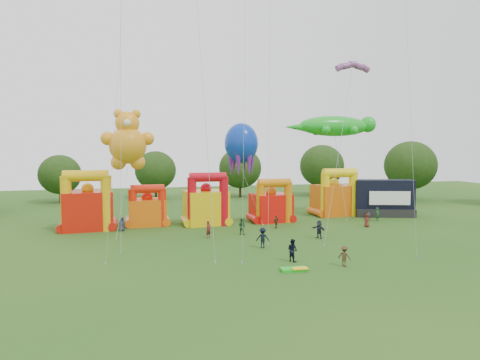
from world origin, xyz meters
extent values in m
plane|color=#1C4914|center=(0.00, 0.00, 0.00)|extent=(160.00, 160.00, 0.00)
cylinder|color=#352314|center=(36.97, 42.67, 1.86)|extent=(0.44, 0.44, 3.72)
ellipsoid|color=#1E3710|center=(36.97, 42.67, 6.41)|extent=(9.30, 9.30, 8.89)
cylinder|color=#352314|center=(24.28, 53.17, 1.75)|extent=(0.44, 0.44, 3.51)
ellipsoid|color=#1E3710|center=(24.28, 53.17, 6.04)|extent=(8.77, 8.78, 8.39)
cylinder|color=#352314|center=(7.89, 54.89, 1.65)|extent=(0.44, 0.44, 3.30)
ellipsoid|color=#1E3710|center=(7.89, 54.89, 5.68)|extent=(8.25, 8.25, 7.88)
cylinder|color=#352314|center=(-8.18, 56.87, 1.55)|extent=(0.44, 0.44, 3.09)
ellipsoid|color=#1E3710|center=(-8.18, 56.87, 5.32)|extent=(7.73, 7.72, 7.38)
cylinder|color=#352314|center=(-24.70, 54.08, 1.44)|extent=(0.44, 0.44, 2.88)
ellipsoid|color=#1E3710|center=(-24.70, 54.08, 4.96)|extent=(7.20, 7.20, 6.88)
cube|color=red|center=(-17.52, 26.91, 2.24)|extent=(5.84, 4.83, 4.47)
cylinder|color=#E4AC0C|center=(-19.67, 25.31, 3.20)|extent=(1.21, 1.21, 6.39)
cylinder|color=#E4AC0C|center=(-15.37, 25.31, 3.20)|extent=(1.21, 1.21, 6.39)
cylinder|color=#E4AC0C|center=(-17.52, 25.31, 6.39)|extent=(4.90, 1.27, 1.27)
sphere|color=#E4AC0C|center=(-17.52, 26.91, 4.77)|extent=(1.40, 1.40, 1.40)
cube|color=#DE5A0C|center=(-10.70, 27.98, 1.62)|extent=(4.52, 3.65, 3.24)
cylinder|color=red|center=(-12.44, 26.69, 2.31)|extent=(0.98, 0.98, 4.63)
cylinder|color=red|center=(-8.97, 26.69, 2.31)|extent=(0.98, 0.98, 4.63)
cylinder|color=red|center=(-10.70, 26.69, 4.63)|extent=(3.96, 1.03, 1.03)
sphere|color=red|center=(-10.70, 27.98, 3.54)|extent=(1.40, 1.40, 1.40)
cube|color=#DFB30B|center=(-3.56, 26.85, 2.10)|extent=(5.46, 4.60, 4.20)
cylinder|color=red|center=(-5.51, 25.40, 3.00)|extent=(1.10, 1.10, 6.00)
cylinder|color=red|center=(-1.61, 25.40, 3.00)|extent=(1.10, 1.10, 6.00)
cylinder|color=red|center=(-3.56, 25.40, 6.00)|extent=(4.45, 1.16, 1.16)
sphere|color=red|center=(-3.56, 26.85, 4.50)|extent=(1.40, 1.40, 1.40)
cube|color=red|center=(5.00, 26.99, 1.79)|extent=(5.27, 4.49, 3.58)
cylinder|color=orange|center=(3.15, 25.61, 2.56)|extent=(1.04, 1.04, 5.11)
cylinder|color=orange|center=(6.84, 25.61, 2.56)|extent=(1.04, 1.04, 5.11)
cylinder|color=orange|center=(5.00, 25.61, 5.11)|extent=(4.21, 1.09, 1.09)
sphere|color=orange|center=(5.00, 26.99, 3.88)|extent=(1.40, 1.40, 1.40)
cube|color=#D1570B|center=(15.39, 29.91, 2.13)|extent=(5.81, 4.82, 4.27)
cylinder|color=yellow|center=(13.27, 28.33, 3.05)|extent=(1.20, 1.20, 6.10)
cylinder|color=yellow|center=(17.52, 28.33, 3.05)|extent=(1.20, 1.20, 6.10)
cylinder|color=yellow|center=(15.39, 28.33, 6.10)|extent=(4.84, 1.26, 1.26)
sphere|color=yellow|center=(15.39, 29.91, 4.57)|extent=(1.40, 1.40, 1.40)
cube|color=black|center=(21.66, 27.09, 0.55)|extent=(8.53, 5.21, 1.10)
cube|color=black|center=(21.66, 27.29, 3.10)|extent=(8.42, 4.84, 4.00)
cube|color=white|center=(21.66, 25.74, 2.70)|extent=(5.31, 1.69, 1.88)
cylinder|color=black|center=(18.46, 25.89, 0.40)|extent=(0.30, 0.90, 0.90)
cylinder|color=black|center=(24.86, 25.89, 0.40)|extent=(0.30, 0.90, 0.90)
sphere|color=orange|center=(-12.87, 25.22, 9.83)|extent=(4.25, 4.25, 4.25)
sphere|color=orange|center=(-12.87, 25.22, 12.34)|extent=(2.70, 2.70, 2.70)
sphere|color=orange|center=(-13.84, 25.22, 13.40)|extent=(1.06, 1.06, 1.06)
sphere|color=orange|center=(-11.91, 25.22, 13.40)|extent=(1.06, 1.06, 1.06)
sphere|color=orange|center=(-15.09, 25.22, 10.60)|extent=(1.54, 1.54, 1.54)
sphere|color=orange|center=(-10.65, 25.22, 10.60)|extent=(1.54, 1.54, 1.54)
sphere|color=orange|center=(-13.93, 25.22, 7.90)|extent=(1.74, 1.74, 1.74)
sphere|color=orange|center=(-11.81, 25.22, 7.90)|extent=(1.74, 1.74, 1.74)
sphere|color=white|center=(-12.87, 23.92, 12.34)|extent=(0.77, 0.77, 0.77)
ellipsoid|color=green|center=(15.23, 29.73, 12.61)|extent=(10.67, 3.33, 2.83)
sphere|color=green|center=(20.44, 29.73, 12.92)|extent=(2.29, 2.29, 2.29)
cone|color=green|center=(9.81, 29.73, 12.40)|extent=(4.17, 1.67, 1.67)
sphere|color=green|center=(17.31, 31.39, 11.98)|extent=(1.25, 1.25, 1.25)
sphere|color=green|center=(17.31, 28.06, 11.98)|extent=(1.25, 1.25, 1.25)
sphere|color=green|center=(13.15, 31.39, 11.98)|extent=(1.25, 1.25, 1.25)
sphere|color=green|center=(13.15, 28.06, 11.98)|extent=(1.25, 1.25, 1.25)
ellipsoid|color=#0B31A8|center=(1.81, 30.08, 10.16)|extent=(4.51, 4.51, 5.41)
cone|color=#591E8C|center=(3.27, 30.08, 7.68)|extent=(1.01, 1.01, 3.61)
cone|color=#591E8C|center=(2.54, 31.35, 7.68)|extent=(1.01, 1.01, 3.61)
cone|color=#591E8C|center=(1.07, 31.35, 7.68)|extent=(1.01, 1.01, 3.61)
cone|color=#591E8C|center=(0.34, 30.08, 7.68)|extent=(1.01, 1.01, 3.61)
cone|color=#591E8C|center=(1.07, 28.81, 7.68)|extent=(1.01, 1.01, 3.61)
cone|color=#591E8C|center=(2.54, 28.81, 7.68)|extent=(1.01, 1.01, 3.61)
cube|color=green|center=(-0.42, 4.90, 0.12)|extent=(2.06, 1.13, 0.24)
cube|color=yellow|center=(-0.02, 4.60, 0.26)|extent=(1.24, 0.68, 0.10)
imported|color=#24263C|center=(-13.67, 24.76, 0.82)|extent=(0.87, 0.64, 1.64)
imported|color=maroon|center=(-4.69, 18.64, 0.92)|extent=(0.79, 0.76, 1.83)
imported|color=#1B451F|center=(-0.81, 19.55, 0.91)|extent=(1.10, 1.12, 1.82)
imported|color=black|center=(-0.48, 12.83, 0.97)|extent=(1.41, 1.03, 1.95)
imported|color=#45341B|center=(4.06, 22.13, 0.76)|extent=(0.96, 0.79, 1.53)
imported|color=#22263A|center=(6.59, 15.60, 0.95)|extent=(1.25, 1.83, 1.90)
imported|color=maroon|center=(14.93, 20.19, 0.81)|extent=(0.93, 0.77, 1.63)
imported|color=#1C4622|center=(18.55, 23.68, 0.89)|extent=(0.78, 0.72, 1.79)
imported|color=black|center=(0.52, 7.60, 0.95)|extent=(1.06, 1.15, 1.91)
imported|color=#452F1B|center=(4.03, 5.16, 0.83)|extent=(1.17, 1.21, 1.66)
camera|label=1|loc=(-12.35, -25.55, 9.45)|focal=32.00mm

